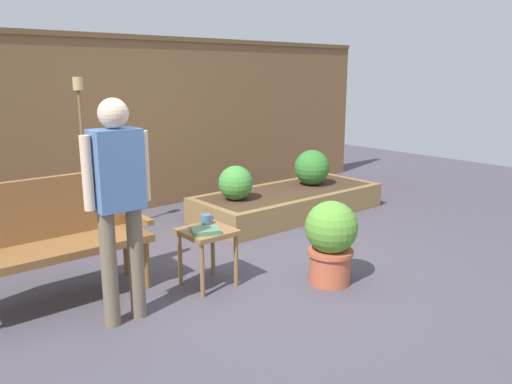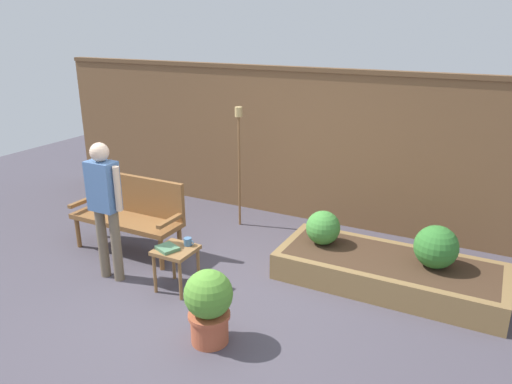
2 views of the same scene
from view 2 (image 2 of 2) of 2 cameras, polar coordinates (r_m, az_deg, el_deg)
The scene contains 12 objects.
ground_plane at distance 5.21m, azimuth -6.07°, elevation -12.45°, with size 14.00×14.00×0.00m, color #47424C.
fence_back at distance 6.94m, azimuth 5.46°, elevation 5.55°, with size 8.40×0.14×2.16m.
garden_bench at distance 6.22m, azimuth -14.46°, elevation -1.91°, with size 1.44×0.48×0.94m.
side_table at distance 5.26m, azimuth -9.35°, elevation -7.35°, with size 0.40×0.40×0.48m.
cup_on_table at distance 5.25m, azimuth -7.96°, elevation -5.78°, with size 0.12×0.08×0.08m.
book_on_table at distance 5.20m, azimuth -10.37°, elevation -6.50°, with size 0.22×0.18×0.03m, color #4C7A56.
potted_boxwood at distance 4.42m, azimuth -5.55°, elevation -12.89°, with size 0.43×0.43×0.70m.
raised_planter_bed at distance 5.59m, azimuth 15.20°, elevation -8.96°, with size 2.40×1.00×0.30m.
shrub_near_bench at distance 5.66m, azimuth 7.85°, elevation -4.16°, with size 0.39×0.39×0.39m.
shrub_far_corner at distance 5.41m, azimuth 20.33°, elevation -6.05°, with size 0.45×0.45×0.45m.
tiki_torch at distance 6.60m, azimuth -2.01°, elevation 5.43°, with size 0.10×0.10×1.67m.
person_by_bench at distance 5.45m, azimuth -17.30°, elevation -0.89°, with size 0.47×0.20×1.56m.
Camera 2 is at (2.50, -3.66, 2.73)m, focal length 34.19 mm.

